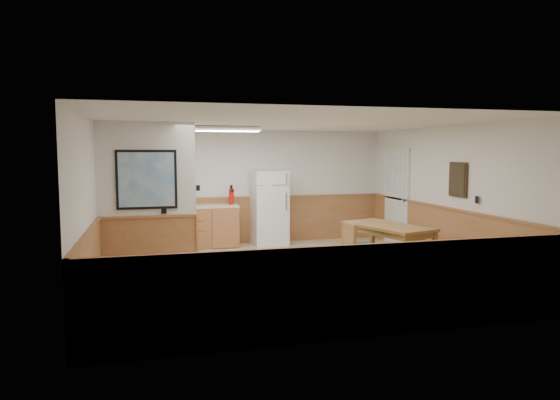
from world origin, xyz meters
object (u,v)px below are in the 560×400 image
object	(u,v)px
dining_table	(387,230)
fire_extinguisher	(231,196)
refrigerator	(269,208)
dining_chair	(356,244)
soap_bottle	(154,201)
dining_bench	(439,246)

from	to	relation	value
dining_table	fire_extinguisher	world-z (taller)	fire_extinguisher
dining_table	fire_extinguisher	distance (m)	3.55
refrigerator	fire_extinguisher	distance (m)	0.87
dining_table	dining_chair	xyz separation A→B (m)	(-0.72, -0.30, -0.16)
refrigerator	dining_table	xyz separation A→B (m)	(1.52, -2.58, -0.16)
fire_extinguisher	soap_bottle	world-z (taller)	fire_extinguisher
refrigerator	dining_bench	xyz separation A→B (m)	(2.50, -2.67, -0.47)
dining_table	dining_bench	xyz separation A→B (m)	(0.98, -0.09, -0.31)
fire_extinguisher	refrigerator	bearing A→B (deg)	15.84
dining_chair	fire_extinguisher	world-z (taller)	fire_extinguisher
dining_bench	fire_extinguisher	size ratio (longest dim) A/B	4.04
dining_table	refrigerator	bearing A→B (deg)	103.06
dining_table	soap_bottle	distance (m)	4.74
soap_bottle	refrigerator	bearing A→B (deg)	-0.13
dining_chair	fire_extinguisher	distance (m)	3.41
dining_chair	soap_bottle	bearing A→B (deg)	140.34
dining_chair	soap_bottle	xyz separation A→B (m)	(-3.24, 2.89, 0.52)
dining_table	dining_bench	distance (m)	1.03
dining_chair	dining_bench	bearing A→B (deg)	9.05
refrigerator	dining_table	distance (m)	3.00
fire_extinguisher	dining_table	bearing A→B (deg)	-28.55
refrigerator	dining_chair	size ratio (longest dim) A/B	1.91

